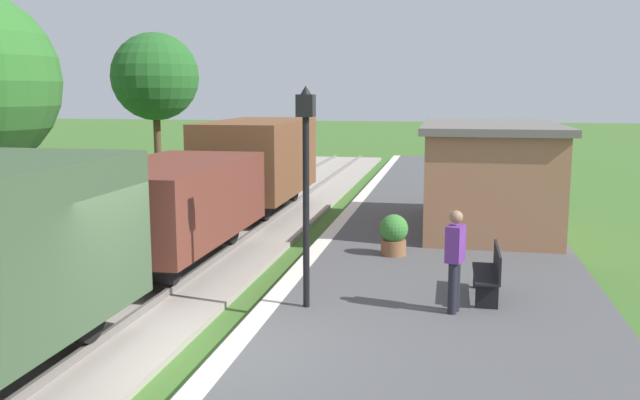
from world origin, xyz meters
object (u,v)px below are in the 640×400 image
at_px(tree_field_left, 155,77).
at_px(freight_train, 172,199).
at_px(lamp_post_near, 306,157).
at_px(station_hut, 489,176).
at_px(bench_down_platform, 472,184).
at_px(potted_planter, 394,234).
at_px(bench_near_hut, 490,272).
at_px(person_waiting, 455,257).

bearing_deg(tree_field_left, freight_train, -64.60).
bearing_deg(lamp_post_near, station_hut, 66.13).
bearing_deg(bench_down_platform, station_hut, -87.04).
relative_size(potted_planter, lamp_post_near, 0.25).
xyz_separation_m(bench_near_hut, lamp_post_near, (-3.07, -1.07, 2.08)).
relative_size(bench_near_hut, lamp_post_near, 0.41).
bearing_deg(station_hut, bench_down_platform, 92.96).
relative_size(freight_train, bench_near_hut, 12.93).
bearing_deg(potted_planter, freight_train, -162.70).
height_order(lamp_post_near, tree_field_left, tree_field_left).
height_order(freight_train, lamp_post_near, lamp_post_near).
xyz_separation_m(bench_near_hut, potted_planter, (-1.93, 2.93, 0.00)).
relative_size(lamp_post_near, tree_field_left, 0.61).
height_order(person_waiting, lamp_post_near, lamp_post_near).
xyz_separation_m(freight_train, potted_planter, (4.59, 1.43, -0.88)).
bearing_deg(person_waiting, potted_planter, -54.21).
height_order(freight_train, tree_field_left, tree_field_left).
height_order(station_hut, tree_field_left, tree_field_left).
distance_m(bench_down_platform, lamp_post_near, 13.41).
distance_m(freight_train, potted_planter, 4.89).
distance_m(bench_down_platform, potted_planter, 9.09).
distance_m(freight_train, person_waiting, 6.39).
bearing_deg(station_hut, lamp_post_near, -113.87).
bearing_deg(lamp_post_near, bench_near_hut, 19.24).
xyz_separation_m(freight_train, bench_near_hut, (6.52, -1.50, -0.88)).
xyz_separation_m(bench_near_hut, tree_field_left, (-11.98, 13.00, 3.67)).
distance_m(station_hut, bench_down_platform, 5.42).
xyz_separation_m(bench_near_hut, person_waiting, (-0.62, -0.91, 0.46)).
bearing_deg(freight_train, station_hut, 36.23).
distance_m(station_hut, potted_planter, 4.29).
height_order(bench_near_hut, bench_down_platform, same).
bearing_deg(person_waiting, freight_train, -5.28).
bearing_deg(tree_field_left, lamp_post_near, -57.64).
bearing_deg(bench_down_platform, freight_train, -122.32).
relative_size(station_hut, lamp_post_near, 1.57).
height_order(station_hut, person_waiting, station_hut).
bearing_deg(bench_down_platform, bench_near_hut, -90.00).
height_order(bench_near_hut, lamp_post_near, lamp_post_near).
height_order(station_hut, bench_down_platform, station_hut).
xyz_separation_m(station_hut, person_waiting, (-0.90, -7.39, -0.47)).
xyz_separation_m(bench_near_hut, bench_down_platform, (0.00, 11.81, 0.00)).
xyz_separation_m(person_waiting, potted_planter, (-1.31, 3.84, -0.46)).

